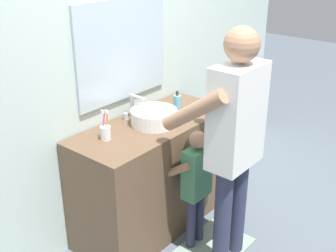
{
  "coord_description": "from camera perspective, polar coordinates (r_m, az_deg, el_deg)",
  "views": [
    {
      "loc": [
        -2.17,
        -1.64,
        2.16
      ],
      "look_at": [
        0.0,
        0.15,
        0.9
      ],
      "focal_mm": 46.97,
      "sensor_mm": 36.0,
      "label": 1
    }
  ],
  "objects": [
    {
      "name": "ground_plane",
      "position": [
        3.47,
        1.97,
        -14.28
      ],
      "size": [
        14.0,
        14.0,
        0.0
      ],
      "primitive_type": "plane",
      "color": "slate"
    },
    {
      "name": "back_wall",
      "position": [
        3.23,
        -6.52,
        9.55
      ],
      "size": [
        4.4,
        0.1,
        2.7
      ],
      "color": "silver",
      "rests_on": "ground"
    },
    {
      "name": "vanity_cabinet",
      "position": [
        3.38,
        -1.97,
        -6.45
      ],
      "size": [
        1.28,
        0.54,
        0.87
      ],
      "primitive_type": "cube",
      "color": "brown",
      "rests_on": "ground"
    },
    {
      "name": "sink_basin",
      "position": [
        3.15,
        -1.83,
        1.2
      ],
      "size": [
        0.33,
        0.33,
        0.11
      ],
      "color": "white",
      "rests_on": "vanity_cabinet"
    },
    {
      "name": "faucet",
      "position": [
        3.27,
        -4.54,
        2.48
      ],
      "size": [
        0.18,
        0.14,
        0.18
      ],
      "color": "#B7BABF",
      "rests_on": "vanity_cabinet"
    },
    {
      "name": "toothbrush_cup",
      "position": [
        2.94,
        -8.12,
        -0.77
      ],
      "size": [
        0.07,
        0.07,
        0.21
      ],
      "color": "silver",
      "rests_on": "vanity_cabinet"
    },
    {
      "name": "soap_bottle",
      "position": [
        3.37,
        1.19,
        2.99
      ],
      "size": [
        0.06,
        0.06,
        0.17
      ],
      "color": "#66B2D1",
      "rests_on": "vanity_cabinet"
    },
    {
      "name": "bath_mat",
      "position": [
        3.35,
        5.49,
        -15.78
      ],
      "size": [
        0.64,
        0.4,
        0.02
      ],
      "primitive_type": "cube",
      "color": "gray",
      "rests_on": "ground"
    },
    {
      "name": "child_toddler",
      "position": [
        3.11,
        3.6,
        -6.95
      ],
      "size": [
        0.29,
        0.29,
        0.93
      ],
      "color": "#2D334C",
      "rests_on": "ground"
    },
    {
      "name": "adult_parent",
      "position": [
        2.8,
        8.51,
        -0.63
      ],
      "size": [
        0.51,
        0.54,
        1.66
      ],
      "color": "#2D334C",
      "rests_on": "ground"
    }
  ]
}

